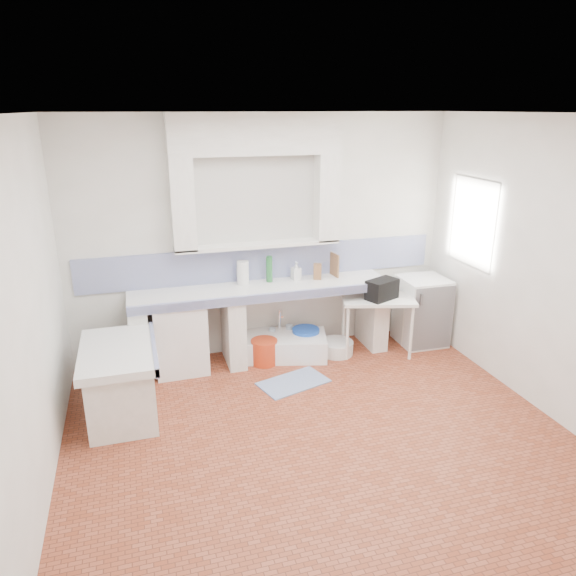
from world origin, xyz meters
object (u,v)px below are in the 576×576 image
object	(u,v)px
side_table	(377,326)
fridge	(422,311)
sink	(284,347)
stove	(179,336)

from	to	relation	value
side_table	fridge	world-z (taller)	fridge
side_table	sink	bearing A→B (deg)	-176.14
stove	side_table	bearing A→B (deg)	-7.26
side_table	fridge	distance (m)	0.69
side_table	fridge	size ratio (longest dim) A/B	1.00
sink	fridge	xyz separation A→B (m)	(1.77, -0.10, 0.31)
stove	fridge	size ratio (longest dim) A/B	0.95
stove	side_table	world-z (taller)	stove
sink	side_table	size ratio (longest dim) A/B	1.17
side_table	fridge	bearing A→B (deg)	26.33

